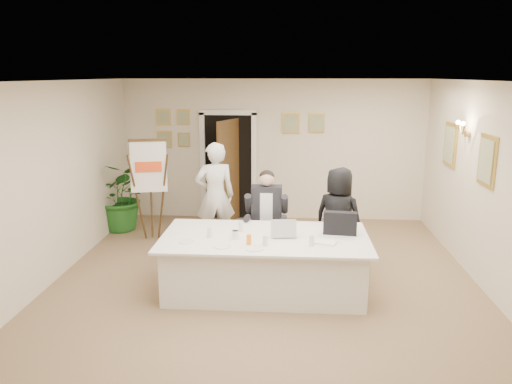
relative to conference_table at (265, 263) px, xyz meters
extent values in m
plane|color=brown|center=(-0.02, 0.07, -0.39)|extent=(7.00, 7.00, 0.00)
cube|color=white|center=(-0.02, 0.07, 2.41)|extent=(6.00, 7.00, 0.02)
cube|color=beige|center=(-0.02, 3.57, 1.01)|extent=(6.00, 0.10, 2.80)
cube|color=beige|center=(-0.02, -3.43, 1.01)|extent=(6.00, 0.10, 2.80)
cube|color=beige|center=(-3.02, 0.07, 1.01)|extent=(0.10, 7.00, 2.80)
cube|color=beige|center=(2.98, 0.07, 1.01)|extent=(0.10, 7.00, 2.80)
cube|color=black|center=(-0.92, 3.54, 0.66)|extent=(0.92, 0.06, 2.10)
cube|color=white|center=(-1.44, 3.51, 0.66)|extent=(0.10, 0.06, 2.20)
cube|color=white|center=(-0.40, 3.51, 0.66)|extent=(0.10, 0.06, 2.20)
cube|color=#332410|center=(-0.87, 3.12, 0.64)|extent=(0.33, 0.81, 2.02)
cube|color=white|center=(0.00, 0.00, -0.02)|extent=(2.59, 1.29, 0.75)
cube|color=white|center=(0.00, 0.00, 0.37)|extent=(2.77, 1.47, 0.03)
cube|color=white|center=(-2.12, 1.93, 0.95)|extent=(0.64, 0.31, 0.87)
imported|color=silver|center=(-0.92, 1.67, 0.51)|extent=(0.76, 0.61, 1.81)
imported|color=black|center=(1.06, 0.97, 0.38)|extent=(0.90, 0.78, 1.55)
imported|color=#1E5C1E|center=(-2.82, 2.57, 0.26)|extent=(1.19, 1.04, 1.31)
cube|color=black|center=(1.01, 0.16, 0.54)|extent=(0.46, 0.17, 0.31)
cube|color=white|center=(0.79, -0.23, 0.40)|extent=(0.32, 0.26, 0.03)
cylinder|color=white|center=(-0.98, -0.31, 0.39)|extent=(0.24, 0.24, 0.01)
cylinder|color=white|center=(-0.51, -0.45, 0.39)|extent=(0.25, 0.25, 0.01)
cylinder|color=white|center=(-0.10, -0.51, 0.39)|extent=(0.28, 0.28, 0.01)
cylinder|color=silver|center=(-0.73, -0.09, 0.45)|extent=(0.07, 0.07, 0.14)
cylinder|color=silver|center=(0.02, -0.37, 0.45)|extent=(0.07, 0.07, 0.14)
cylinder|color=silver|center=(0.60, -0.34, 0.45)|extent=(0.07, 0.07, 0.14)
cylinder|color=silver|center=(-0.34, 0.19, 0.45)|extent=(0.07, 0.07, 0.14)
cylinder|color=orange|center=(-0.19, -0.35, 0.45)|extent=(0.07, 0.07, 0.13)
cylinder|color=silver|center=(-0.38, -0.13, 0.44)|extent=(0.12, 0.12, 0.11)
camera|label=1|loc=(0.31, -6.33, 2.49)|focal=35.00mm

